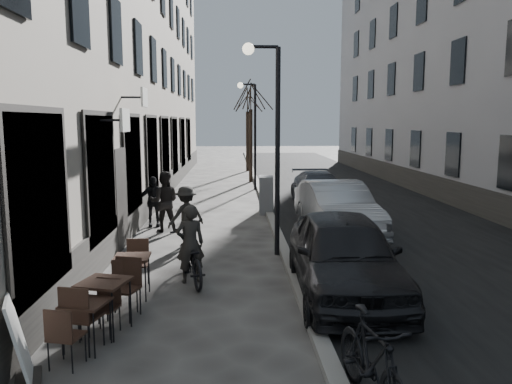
{
  "coord_description": "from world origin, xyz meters",
  "views": [
    {
      "loc": [
        -1.08,
        -5.98,
        3.28
      ],
      "look_at": [
        -0.6,
        4.4,
        1.8
      ],
      "focal_mm": 35.0,
      "sensor_mm": 36.0,
      "label": 1
    }
  ],
  "objects": [
    {
      "name": "ground",
      "position": [
        0.0,
        0.0,
        0.0
      ],
      "size": [
        120.0,
        120.0,
        0.0
      ],
      "primitive_type": "plane",
      "color": "#3D3B38",
      "rests_on": "ground"
    },
    {
      "name": "road",
      "position": [
        3.85,
        16.0,
        0.0
      ],
      "size": [
        7.3,
        60.0,
        0.0
      ],
      "primitive_type": "cube",
      "color": "black",
      "rests_on": "ground"
    },
    {
      "name": "kerb",
      "position": [
        0.2,
        16.0,
        0.06
      ],
      "size": [
        0.25,
        60.0,
        0.12
      ],
      "primitive_type": "cube",
      "color": "gray",
      "rests_on": "ground"
    },
    {
      "name": "building_left",
      "position": [
        -6.0,
        16.5,
        8.0
      ],
      "size": [
        4.0,
        35.0,
        16.0
      ],
      "primitive_type": "cube",
      "color": "gray",
      "rests_on": "ground"
    },
    {
      "name": "building_right",
      "position": [
        9.5,
        16.5,
        8.0
      ],
      "size": [
        4.0,
        35.0,
        16.0
      ],
      "primitive_type": "cube",
      "color": "gray",
      "rests_on": "ground"
    },
    {
      "name": "streetlamp_near",
      "position": [
        -0.17,
        6.0,
        3.16
      ],
      "size": [
        0.9,
        0.28,
        5.09
      ],
      "color": "black",
      "rests_on": "ground"
    },
    {
      "name": "streetlamp_far",
      "position": [
        -0.17,
        18.0,
        3.16
      ],
      "size": [
        0.9,
        0.28,
        5.09
      ],
      "color": "black",
      "rests_on": "ground"
    },
    {
      "name": "tree_near",
      "position": [
        -0.1,
        21.0,
        4.66
      ],
      "size": [
        2.4,
        2.4,
        5.7
      ],
      "color": "black",
      "rests_on": "ground"
    },
    {
      "name": "tree_far",
      "position": [
        -0.1,
        27.0,
        4.66
      ],
      "size": [
        2.4,
        2.4,
        5.7
      ],
      "color": "black",
      "rests_on": "ground"
    },
    {
      "name": "bistro_set_a",
      "position": [
        -3.2,
        0.97,
        0.44
      ],
      "size": [
        0.72,
        1.49,
        0.85
      ],
      "rotation": [
        0.0,
        0.0,
        -0.24
      ],
      "color": "#311E16",
      "rests_on": "ground"
    },
    {
      "name": "bistro_set_b",
      "position": [
        -3.08,
        1.53,
        0.51
      ],
      "size": [
        0.89,
        1.74,
        1.0
      ],
      "rotation": [
        0.0,
        0.0,
        -0.27
      ],
      "color": "#311E16",
      "rests_on": "ground"
    },
    {
      "name": "bistro_set_c",
      "position": [
        -2.97,
        3.12,
        0.48
      ],
      "size": [
        0.67,
        1.6,
        0.94
      ],
      "rotation": [
        0.0,
        0.0,
        0.04
      ],
      "color": "#311E16",
      "rests_on": "ground"
    },
    {
      "name": "sign_board",
      "position": [
        -3.76,
        0.08,
        0.45
      ],
      "size": [
        0.57,
        0.71,
        1.1
      ],
      "rotation": [
        0.0,
        0.0,
        0.34
      ],
      "color": "black",
      "rests_on": "ground"
    },
    {
      "name": "utility_cabinet",
      "position": [
        0.1,
        11.62,
        0.67
      ],
      "size": [
        0.53,
        0.91,
        1.33
      ],
      "primitive_type": "cube",
      "rotation": [
        0.0,
        0.0,
        -0.05
      ],
      "color": "slate",
      "rests_on": "ground"
    },
    {
      "name": "bicycle",
      "position": [
        -1.96,
        3.96,
        0.49
      ],
      "size": [
        1.16,
        1.99,
        0.99
      ],
      "primitive_type": "imported",
      "rotation": [
        0.0,
        0.0,
        3.43
      ],
      "color": "black",
      "rests_on": "ground"
    },
    {
      "name": "cyclist_rider",
      "position": [
        -1.96,
        3.96,
        0.81
      ],
      "size": [
        0.67,
        0.54,
        1.62
      ],
      "primitive_type": "imported",
      "rotation": [
        0.0,
        0.0,
        3.43
      ],
      "color": "#2A2824",
      "rests_on": "ground"
    },
    {
      "name": "pedestrian_near",
      "position": [
        -3.13,
        8.81,
        0.9
      ],
      "size": [
        0.88,
        0.69,
        1.8
      ],
      "primitive_type": "imported",
      "rotation": [
        0.0,
        0.0,
        3.15
      ],
      "color": "black",
      "rests_on": "ground"
    },
    {
      "name": "pedestrian_mid",
      "position": [
        -2.33,
        7.11,
        0.79
      ],
      "size": [
        1.18,
        1.02,
        1.58
      ],
      "primitive_type": "imported",
      "rotation": [
        0.0,
        0.0,
        3.68
      ],
      "color": "black",
      "rests_on": "ground"
    },
    {
      "name": "pedestrian_far",
      "position": [
        -3.58,
        9.53,
        0.79
      ],
      "size": [
        0.98,
        0.56,
        1.57
      ],
      "primitive_type": "imported",
      "rotation": [
        0.0,
        0.0,
        0.2
      ],
      "color": "black",
      "rests_on": "ground"
    },
    {
      "name": "car_near",
      "position": [
        1.0,
        3.06,
        0.79
      ],
      "size": [
        2.0,
        4.67,
        1.57
      ],
      "primitive_type": "imported",
      "rotation": [
        0.0,
        0.0,
        -0.03
      ],
      "color": "black",
      "rests_on": "ground"
    },
    {
      "name": "car_mid",
      "position": [
        1.94,
        8.19,
        0.77
      ],
      "size": [
        1.96,
        4.75,
        1.53
      ],
      "primitive_type": "imported",
      "rotation": [
        0.0,
        0.0,
        0.08
      ],
      "color": "#9BA0A4",
      "rests_on": "ground"
    },
    {
      "name": "car_far",
      "position": [
        2.3,
        13.24,
        0.65
      ],
      "size": [
        1.94,
        4.5,
        1.29
      ],
      "primitive_type": "imported",
      "rotation": [
        0.0,
        0.0,
        0.03
      ],
      "color": "#383B42",
      "rests_on": "ground"
    },
    {
      "name": "moped",
      "position": [
        0.5,
        -0.66,
        0.55
      ],
      "size": [
        0.81,
        1.89,
        1.1
      ],
      "primitive_type": "imported",
      "rotation": [
        0.0,
        0.0,
        0.16
      ],
      "color": "black",
      "rests_on": "ground"
    }
  ]
}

